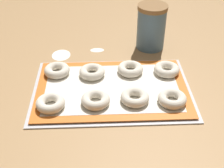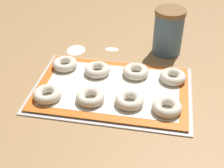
{
  "view_description": "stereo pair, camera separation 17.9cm",
  "coord_description": "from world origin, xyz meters",
  "px_view_note": "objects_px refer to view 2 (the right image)",
  "views": [
    {
      "loc": [
        -0.05,
        -0.81,
        0.62
      ],
      "look_at": [
        -0.01,
        -0.01,
        0.02
      ],
      "focal_mm": 50.0,
      "sensor_mm": 36.0,
      "label": 1
    },
    {
      "loc": [
        0.13,
        -0.8,
        0.62
      ],
      "look_at": [
        -0.01,
        -0.01,
        0.02
      ],
      "focal_mm": 50.0,
      "sensor_mm": 36.0,
      "label": 2
    }
  ],
  "objects_px": {
    "bagel_back_mid_right": "(136,72)",
    "bagel_back_far_right": "(173,77)",
    "bagel_front_mid_left": "(90,97)",
    "bagel_back_mid_left": "(97,70)",
    "bagel_front_mid_right": "(129,100)",
    "bagel_front_far_right": "(167,107)",
    "bagel_front_far_left": "(47,94)",
    "baking_tray": "(112,89)",
    "bagel_back_far_left": "(65,64)",
    "flour_canister": "(168,31)"
  },
  "relations": [
    {
      "from": "bagel_front_mid_left",
      "to": "bagel_back_mid_left",
      "type": "xyz_separation_m",
      "value": [
        -0.01,
        0.15,
        0.0
      ]
    },
    {
      "from": "bagel_front_mid_right",
      "to": "bagel_back_far_right",
      "type": "height_order",
      "value": "same"
    },
    {
      "from": "bagel_front_mid_right",
      "to": "bagel_back_far_left",
      "type": "height_order",
      "value": "same"
    },
    {
      "from": "bagel_back_far_left",
      "to": "bagel_front_far_right",
      "type": "bearing_deg",
      "value": -25.02
    },
    {
      "from": "baking_tray",
      "to": "bagel_front_mid_left",
      "type": "relative_size",
      "value": 5.83
    },
    {
      "from": "bagel_back_far_right",
      "to": "bagel_front_mid_right",
      "type": "bearing_deg",
      "value": -130.28
    },
    {
      "from": "bagel_front_mid_right",
      "to": "bagel_front_mid_left",
      "type": "bearing_deg",
      "value": -176.88
    },
    {
      "from": "baking_tray",
      "to": "bagel_back_far_left",
      "type": "xyz_separation_m",
      "value": [
        -0.18,
        0.09,
        0.02
      ]
    },
    {
      "from": "bagel_back_mid_right",
      "to": "flour_canister",
      "type": "xyz_separation_m",
      "value": [
        0.1,
        0.19,
        0.06
      ]
    },
    {
      "from": "baking_tray",
      "to": "bagel_back_mid_right",
      "type": "relative_size",
      "value": 5.83
    },
    {
      "from": "baking_tray",
      "to": "bagel_back_far_right",
      "type": "distance_m",
      "value": 0.21
    },
    {
      "from": "bagel_back_far_right",
      "to": "flour_canister",
      "type": "xyz_separation_m",
      "value": [
        -0.03,
        0.2,
        0.06
      ]
    },
    {
      "from": "bagel_front_mid_left",
      "to": "flour_canister",
      "type": "height_order",
      "value": "flour_canister"
    },
    {
      "from": "baking_tray",
      "to": "bagel_front_far_left",
      "type": "relative_size",
      "value": 5.83
    },
    {
      "from": "bagel_front_far_right",
      "to": "bagel_back_mid_right",
      "type": "xyz_separation_m",
      "value": [
        -0.11,
        0.17,
        0.0
      ]
    },
    {
      "from": "bagel_front_far_left",
      "to": "bagel_front_mid_right",
      "type": "distance_m",
      "value": 0.25
    },
    {
      "from": "baking_tray",
      "to": "bagel_front_far_right",
      "type": "height_order",
      "value": "bagel_front_far_right"
    },
    {
      "from": "bagel_back_mid_left",
      "to": "flour_canister",
      "type": "relative_size",
      "value": 0.5
    },
    {
      "from": "bagel_front_far_left",
      "to": "bagel_back_mid_left",
      "type": "bearing_deg",
      "value": 52.53
    },
    {
      "from": "bagel_front_mid_left",
      "to": "bagel_back_mid_left",
      "type": "distance_m",
      "value": 0.15
    },
    {
      "from": "bagel_back_mid_left",
      "to": "flour_canister",
      "type": "distance_m",
      "value": 0.31
    },
    {
      "from": "bagel_back_far_right",
      "to": "flour_canister",
      "type": "distance_m",
      "value": 0.21
    },
    {
      "from": "bagel_front_far_right",
      "to": "bagel_front_mid_left",
      "type": "bearing_deg",
      "value": 178.78
    },
    {
      "from": "bagel_front_mid_left",
      "to": "bagel_front_far_right",
      "type": "relative_size",
      "value": 1.0
    },
    {
      "from": "bagel_back_mid_right",
      "to": "bagel_back_far_right",
      "type": "xyz_separation_m",
      "value": [
        0.12,
        -0.01,
        0.0
      ]
    },
    {
      "from": "bagel_front_mid_left",
      "to": "bagel_front_far_right",
      "type": "bearing_deg",
      "value": -1.22
    },
    {
      "from": "flour_canister",
      "to": "bagel_front_mid_right",
      "type": "bearing_deg",
      "value": -105.38
    },
    {
      "from": "bagel_front_mid_right",
      "to": "bagel_front_far_right",
      "type": "height_order",
      "value": "same"
    },
    {
      "from": "baking_tray",
      "to": "bagel_back_mid_left",
      "type": "relative_size",
      "value": 5.83
    },
    {
      "from": "bagel_back_mid_left",
      "to": "bagel_back_far_right",
      "type": "relative_size",
      "value": 1.0
    },
    {
      "from": "bagel_front_far_left",
      "to": "flour_canister",
      "type": "bearing_deg",
      "value": 46.34
    },
    {
      "from": "bagel_back_far_left",
      "to": "bagel_back_mid_right",
      "type": "relative_size",
      "value": 1.0
    },
    {
      "from": "bagel_front_mid_left",
      "to": "bagel_back_mid_right",
      "type": "xyz_separation_m",
      "value": [
        0.12,
        0.16,
        0.0
      ]
    },
    {
      "from": "bagel_back_mid_left",
      "to": "bagel_back_far_right",
      "type": "bearing_deg",
      "value": 0.99
    },
    {
      "from": "bagel_front_mid_right",
      "to": "bagel_back_mid_right",
      "type": "distance_m",
      "value": 0.16
    },
    {
      "from": "bagel_front_mid_left",
      "to": "bagel_back_mid_right",
      "type": "bearing_deg",
      "value": 53.65
    },
    {
      "from": "bagel_back_far_right",
      "to": "bagel_back_mid_left",
      "type": "bearing_deg",
      "value": -179.01
    },
    {
      "from": "flour_canister",
      "to": "baking_tray",
      "type": "bearing_deg",
      "value": -120.27
    },
    {
      "from": "bagel_front_far_right",
      "to": "flour_canister",
      "type": "xyz_separation_m",
      "value": [
        -0.02,
        0.36,
        0.06
      ]
    },
    {
      "from": "bagel_back_far_left",
      "to": "bagel_back_mid_left",
      "type": "relative_size",
      "value": 1.0
    },
    {
      "from": "bagel_front_far_left",
      "to": "bagel_front_mid_right",
      "type": "relative_size",
      "value": 1.0
    },
    {
      "from": "bagel_back_mid_right",
      "to": "bagel_back_mid_left",
      "type": "bearing_deg",
      "value": -174.45
    },
    {
      "from": "bagel_front_mid_left",
      "to": "baking_tray",
      "type": "bearing_deg",
      "value": 55.83
    },
    {
      "from": "bagel_back_mid_right",
      "to": "bagel_back_far_right",
      "type": "distance_m",
      "value": 0.12
    },
    {
      "from": "baking_tray",
      "to": "bagel_back_mid_left",
      "type": "xyz_separation_m",
      "value": [
        -0.06,
        0.07,
        0.02
      ]
    },
    {
      "from": "baking_tray",
      "to": "bagel_front_far_left",
      "type": "xyz_separation_m",
      "value": [
        -0.19,
        -0.09,
        0.02
      ]
    },
    {
      "from": "baking_tray",
      "to": "bagel_back_mid_right",
      "type": "distance_m",
      "value": 0.11
    },
    {
      "from": "bagel_front_far_left",
      "to": "bagel_back_mid_right",
      "type": "xyz_separation_m",
      "value": [
        0.25,
        0.17,
        0.0
      ]
    },
    {
      "from": "bagel_back_mid_right",
      "to": "bagel_back_far_right",
      "type": "bearing_deg",
      "value": -3.83
    },
    {
      "from": "bagel_front_mid_left",
      "to": "bagel_back_far_right",
      "type": "xyz_separation_m",
      "value": [
        0.24,
        0.15,
        0.0
      ]
    }
  ]
}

